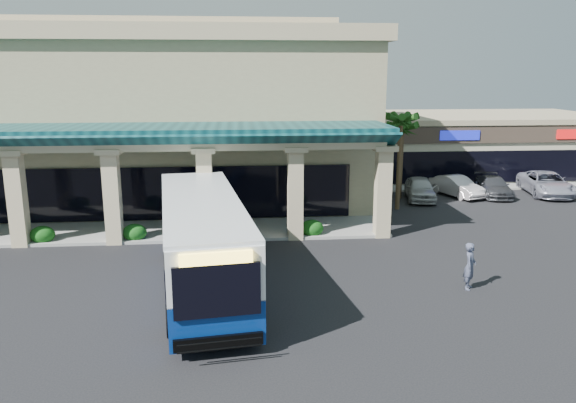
{
  "coord_description": "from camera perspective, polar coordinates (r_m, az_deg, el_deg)",
  "views": [
    {
      "loc": [
        -1.35,
        -22.25,
        8.3
      ],
      "look_at": [
        1.04,
        4.17,
        2.2
      ],
      "focal_mm": 35.0,
      "sensor_mm": 36.0,
      "label": 1
    }
  ],
  "objects": [
    {
      "name": "ground",
      "position": [
        23.79,
        -1.6,
        -7.48
      ],
      "size": [
        110.0,
        110.0,
        0.0
      ],
      "primitive_type": "plane",
      "color": "black"
    },
    {
      "name": "palm_1",
      "position": [
        38.22,
        11.42,
        4.57
      ],
      "size": [
        2.4,
        2.4,
        5.8
      ],
      "primitive_type": null,
      "color": "#173E10",
      "rests_on": "ground"
    },
    {
      "name": "pedestrian",
      "position": [
        23.16,
        18.0,
        -6.25
      ],
      "size": [
        0.74,
        0.82,
        1.87
      ],
      "primitive_type": "imported",
      "rotation": [
        0.0,
        0.0,
        1.01
      ],
      "color": "#434961",
      "rests_on": "ground"
    },
    {
      "name": "car_silver",
      "position": [
        38.43,
        13.26,
        1.29
      ],
      "size": [
        2.62,
        4.74,
        1.53
      ],
      "primitive_type": "imported",
      "rotation": [
        0.0,
        0.0,
        -0.19
      ],
      "color": "#B3B3B3",
      "rests_on": "ground"
    },
    {
      "name": "palm_0",
      "position": [
        35.04,
        11.25,
        4.5
      ],
      "size": [
        2.4,
        2.4,
        6.6
      ],
      "primitive_type": null,
      "color": "#173E10",
      "rests_on": "ground"
    },
    {
      "name": "transit_bus",
      "position": [
        22.28,
        -8.7,
        -4.22
      ],
      "size": [
        4.58,
        13.02,
        3.56
      ],
      "primitive_type": null,
      "rotation": [
        0.0,
        0.0,
        0.13
      ],
      "color": "navy",
      "rests_on": "ground"
    },
    {
      "name": "broadleaf_tree",
      "position": [
        42.6,
        6.9,
        4.9
      ],
      "size": [
        2.6,
        2.6,
        4.81
      ],
      "primitive_type": null,
      "color": "#114910",
      "rests_on": "ground"
    },
    {
      "name": "car_white",
      "position": [
        40.19,
        16.75,
        1.49
      ],
      "size": [
        2.83,
        4.5,
        1.4
      ],
      "primitive_type": "imported",
      "rotation": [
        0.0,
        0.0,
        0.34
      ],
      "color": "silver",
      "rests_on": "ground"
    },
    {
      "name": "car_gray",
      "position": [
        42.94,
        24.75,
        1.67
      ],
      "size": [
        3.54,
        6.02,
        1.57
      ],
      "primitive_type": "imported",
      "rotation": [
        0.0,
        0.0,
        -0.17
      ],
      "color": "#A3A4B6",
      "rests_on": "ground"
    },
    {
      "name": "car_red",
      "position": [
        41.13,
        20.12,
        1.46
      ],
      "size": [
        2.63,
        4.86,
        1.34
      ],
      "primitive_type": "imported",
      "rotation": [
        0.0,
        0.0,
        -0.17
      ],
      "color": "#3C3D42",
      "rests_on": "ground"
    },
    {
      "name": "strip_mall",
      "position": [
        50.48,
        17.51,
        5.7
      ],
      "size": [
        22.5,
        12.5,
        4.9
      ],
      "primitive_type": null,
      "color": "beige",
      "rests_on": "ground"
    },
    {
      "name": "main_building",
      "position": [
        38.92,
        -15.17,
        8.64
      ],
      "size": [
        30.8,
        14.8,
        11.35
      ],
      "primitive_type": null,
      "color": "tan",
      "rests_on": "ground"
    },
    {
      "name": "arcade",
      "position": [
        30.3,
        -17.77,
        1.96
      ],
      "size": [
        30.0,
        6.2,
        5.7
      ],
      "primitive_type": null,
      "color": "#093439",
      "rests_on": "ground"
    }
  ]
}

